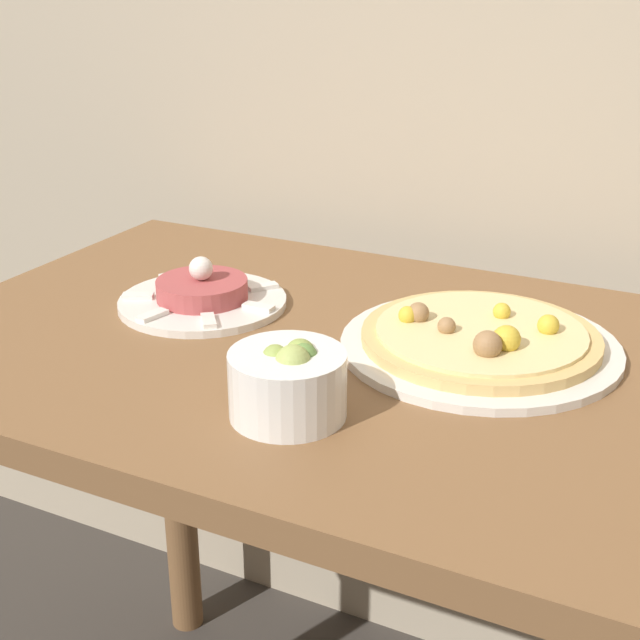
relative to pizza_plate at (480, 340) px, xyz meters
name	(u,v)px	position (x,y,z in m)	size (l,w,h in m)	color
dining_table	(339,452)	(-0.15, -0.06, -0.16)	(1.03, 0.67, 0.80)	brown
pizza_plate	(480,340)	(0.00, 0.00, 0.00)	(0.32, 0.32, 0.05)	silver
tartare_plate	(202,296)	(-0.36, -0.02, 0.00)	(0.22, 0.22, 0.07)	silver
small_bowl	(288,382)	(-0.12, -0.23, 0.02)	(0.12, 0.12, 0.08)	white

